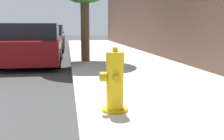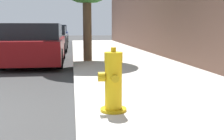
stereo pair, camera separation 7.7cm
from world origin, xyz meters
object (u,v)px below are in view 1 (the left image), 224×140
at_px(parked_car_far, 52,34).
at_px(fire_hydrant, 115,83).
at_px(parked_car_near, 33,44).
at_px(parked_car_mid, 47,38).

bearing_deg(parked_car_far, fire_hydrant, -84.66).
distance_m(parked_car_near, parked_car_far, 12.16).
bearing_deg(parked_car_near, fire_hydrant, -74.68).
distance_m(fire_hydrant, parked_car_mid, 12.12).
xyz_separation_m(parked_car_near, parked_car_far, (0.00, 12.16, 0.03)).
height_order(fire_hydrant, parked_car_far, parked_car_far).
bearing_deg(parked_car_far, parked_car_mid, -89.53).
height_order(parked_car_mid, parked_car_far, parked_car_far).
bearing_deg(parked_car_mid, parked_car_near, -90.56).
bearing_deg(parked_car_near, parked_car_far, 89.99).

